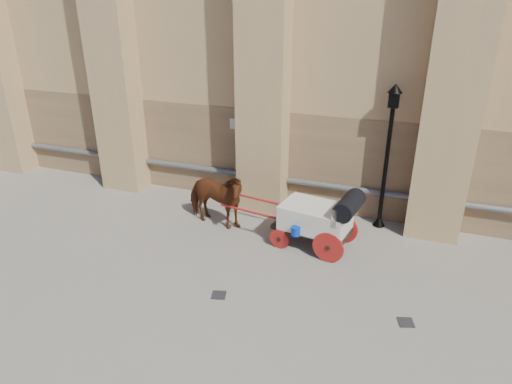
% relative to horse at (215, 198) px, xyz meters
% --- Properties ---
extents(ground, '(90.00, 90.00, 0.00)m').
position_rel_horse_xyz_m(ground, '(1.87, -1.98, -0.86)').
color(ground, '#6C665B').
rests_on(ground, ground).
extents(horse, '(2.16, 1.25, 1.72)m').
position_rel_horse_xyz_m(horse, '(0.00, 0.00, 0.00)').
color(horse, brown).
rests_on(horse, ground).
extents(carriage, '(3.89, 1.59, 1.66)m').
position_rel_horse_xyz_m(carriage, '(3.08, -0.18, 0.03)').
color(carriage, black).
rests_on(carriage, ground).
extents(street_lamp, '(0.38, 0.38, 4.09)m').
position_rel_horse_xyz_m(street_lamp, '(4.46, 1.61, 1.33)').
color(street_lamp, black).
rests_on(street_lamp, ground).
extents(drain_grate_near, '(0.40, 0.40, 0.01)m').
position_rel_horse_xyz_m(drain_grate_near, '(1.46, -3.02, -0.85)').
color(drain_grate_near, black).
rests_on(drain_grate_near, ground).
extents(drain_grate_far, '(0.40, 0.40, 0.01)m').
position_rel_horse_xyz_m(drain_grate_far, '(5.47, -2.53, -0.85)').
color(drain_grate_far, black).
rests_on(drain_grate_far, ground).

